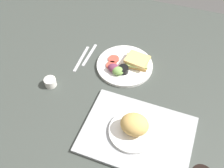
{
  "coord_description": "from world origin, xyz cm",
  "views": [
    {
      "loc": [
        -24.2,
        79.68,
        101.71
      ],
      "look_at": [
        2.0,
        3.0,
        4.0
      ],
      "focal_mm": 44.06,
      "sensor_mm": 36.0,
      "label": 1
    }
  ],
  "objects": [
    {
      "name": "bread_plate_near",
      "position": [
        -14.03,
        22.46,
        5.2
      ],
      "size": [
        19.96,
        19.96,
        9.31
      ],
      "color": "white",
      "rests_on": "serving_tray"
    },
    {
      "name": "ground_plane",
      "position": [
        0.0,
        0.0,
        -1.5
      ],
      "size": [
        190.0,
        150.0,
        3.0
      ],
      "primitive_type": "cube",
      "color": "#383D38"
    },
    {
      "name": "fork",
      "position": [
        20.73,
        -15.11,
        0.25
      ],
      "size": [
        2.06,
        17.04,
        0.5
      ],
      "primitive_type": "cube",
      "rotation": [
        0.0,
        0.0,
        1.53
      ],
      "color": "#B7B7BC",
      "rests_on": "ground_plane"
    },
    {
      "name": "serving_tray",
      "position": [
        -15.83,
        22.8,
        0.8
      ],
      "size": [
        45.97,
        34.34,
        1.6
      ],
      "primitive_type": "cube",
      "rotation": [
        0.0,
        0.0,
        -0.03
      ],
      "color": "#9EA0A3",
      "rests_on": "ground_plane"
    },
    {
      "name": "knife",
      "position": [
        23.73,
        -11.11,
        0.25
      ],
      "size": [
        1.63,
        19.02,
        0.5
      ],
      "primitive_type": "cube",
      "rotation": [
        0.0,
        0.0,
        1.58
      ],
      "color": "#B7B7BC",
      "rests_on": "ground_plane"
    },
    {
      "name": "espresso_cup",
      "position": [
        30.63,
        9.84,
        2.0
      ],
      "size": [
        5.6,
        5.6,
        4.0
      ],
      "primitive_type": "cylinder",
      "color": "silver",
      "rests_on": "ground_plane"
    },
    {
      "name": "plate_with_salad",
      "position": [
        0.07,
        -12.7,
        1.72
      ],
      "size": [
        28.26,
        28.26,
        5.4
      ],
      "color": "white",
      "rests_on": "ground_plane"
    }
  ]
}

